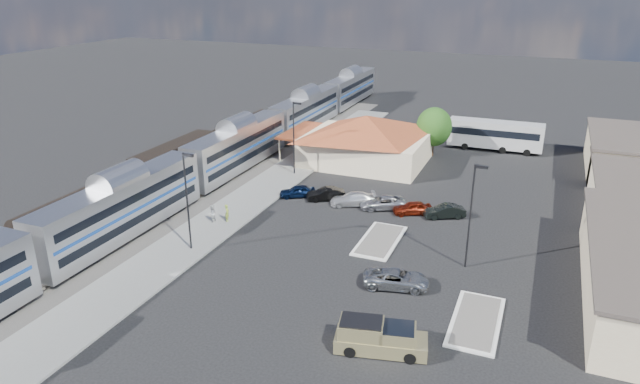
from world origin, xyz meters
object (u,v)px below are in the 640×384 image
at_px(station_depot, 365,139).
at_px(suv, 396,279).
at_px(pickup_truck, 381,338).
at_px(coach_bus, 495,134).

height_order(station_depot, suv, station_depot).
distance_m(pickup_truck, coach_bus, 49.69).
xyz_separation_m(station_depot, coach_bus, (14.95, 12.00, -0.80)).
bearing_deg(suv, pickup_truck, 175.88).
bearing_deg(pickup_truck, coach_bus, -14.17).
bearing_deg(coach_bus, pickup_truck, 177.44).
xyz_separation_m(pickup_truck, suv, (-1.18, 8.25, -0.25)).
height_order(station_depot, coach_bus, station_depot).
bearing_deg(coach_bus, station_depot, 128.15).
relative_size(pickup_truck, suv, 1.21).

